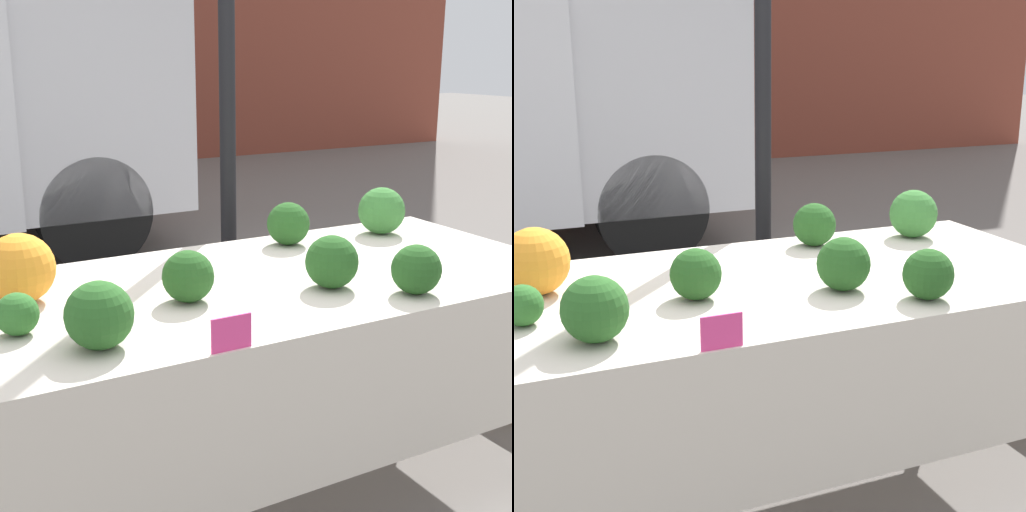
{
  "view_description": "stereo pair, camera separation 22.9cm",
  "coord_description": "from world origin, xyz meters",
  "views": [
    {
      "loc": [
        -1.06,
        -1.93,
        1.51
      ],
      "look_at": [
        0.0,
        0.0,
        0.88
      ],
      "focal_mm": 50.0,
      "sensor_mm": 36.0,
      "label": 1
    },
    {
      "loc": [
        -0.85,
        -2.03,
        1.51
      ],
      "look_at": [
        0.0,
        0.0,
        0.88
      ],
      "focal_mm": 50.0,
      "sensor_mm": 36.0,
      "label": 2
    }
  ],
  "objects": [
    {
      "name": "market_table",
      "position": [
        0.0,
        -0.07,
        0.72
      ],
      "size": [
        2.12,
        0.97,
        0.8
      ],
      "color": "beige",
      "rests_on": "ground_plane"
    },
    {
      "name": "ground_plane",
      "position": [
        0.0,
        0.0,
        0.0
      ],
      "size": [
        40.0,
        40.0,
        0.0
      ],
      "primitive_type": "plane",
      "color": "slate"
    },
    {
      "name": "price_sign",
      "position": [
        -0.33,
        -0.47,
        0.85
      ],
      "size": [
        0.11,
        0.01,
        0.09
      ],
      "color": "#E53D84",
      "rests_on": "market_table"
    },
    {
      "name": "broccoli_head_3",
      "position": [
        0.36,
        -0.35,
        0.88
      ],
      "size": [
        0.15,
        0.15,
        0.15
      ],
      "color": "#23511E",
      "rests_on": "market_table"
    },
    {
      "name": "broccoli_head_0",
      "position": [
        0.17,
        -0.18,
        0.89
      ],
      "size": [
        0.17,
        0.17,
        0.17
      ],
      "color": "#23511E",
      "rests_on": "market_table"
    },
    {
      "name": "broccoli_head_1",
      "position": [
        -0.28,
        -0.09,
        0.88
      ],
      "size": [
        0.16,
        0.16,
        0.16
      ],
      "color": "#23511E",
      "rests_on": "market_table"
    },
    {
      "name": "broccoli_head_6",
      "position": [
        -0.77,
        -0.11,
        0.86
      ],
      "size": [
        0.11,
        0.11,
        0.11
      ],
      "color": "#2D6628",
      "rests_on": "market_table"
    },
    {
      "name": "broccoli_head_4",
      "position": [
        -0.61,
        -0.3,
        0.89
      ],
      "size": [
        0.17,
        0.17,
        0.17
      ],
      "color": "#285B23",
      "rests_on": "market_table"
    },
    {
      "name": "broccoli_head_2",
      "position": [
        0.32,
        0.33,
        0.89
      ],
      "size": [
        0.16,
        0.16,
        0.16
      ],
      "color": "#23511E",
      "rests_on": "market_table"
    },
    {
      "name": "romanesco_head",
      "position": [
        -0.69,
        0.31,
        0.85
      ],
      "size": [
        0.12,
        0.12,
        0.1
      ],
      "color": "#93B238",
      "rests_on": "market_table"
    },
    {
      "name": "tent_pole",
      "position": [
        0.32,
        0.83,
        1.36
      ],
      "size": [
        0.07,
        0.07,
        2.73
      ],
      "color": "black",
      "rests_on": "ground_plane"
    },
    {
      "name": "broccoli_head_5",
      "position": [
        0.74,
        0.3,
        0.9
      ],
      "size": [
        0.19,
        0.19,
        0.19
      ],
      "color": "#387533",
      "rests_on": "market_table"
    },
    {
      "name": "orange_cauliflower",
      "position": [
        -0.71,
        0.14,
        0.91
      ],
      "size": [
        0.21,
        0.21,
        0.21
      ],
      "color": "orange",
      "rests_on": "market_table"
    }
  ]
}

